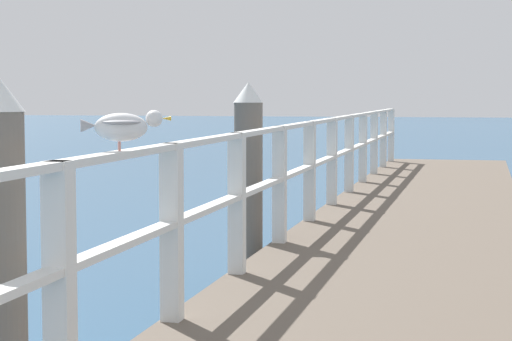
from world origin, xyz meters
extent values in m
cube|color=brown|center=(0.00, 10.72, 0.22)|extent=(2.43, 21.44, 0.44)
cube|color=silver|center=(-1.13, 4.11, 0.99)|extent=(0.12, 0.12, 1.10)
cube|color=silver|center=(-1.13, 5.76, 0.99)|extent=(0.12, 0.12, 1.10)
cube|color=silver|center=(-1.13, 7.41, 0.99)|extent=(0.12, 0.12, 1.10)
cube|color=silver|center=(-1.13, 9.07, 0.99)|extent=(0.12, 0.12, 1.10)
cube|color=silver|center=(-1.13, 10.72, 0.99)|extent=(0.12, 0.12, 1.10)
cube|color=silver|center=(-1.13, 12.37, 0.99)|extent=(0.12, 0.12, 1.10)
cube|color=silver|center=(-1.13, 14.02, 0.99)|extent=(0.12, 0.12, 1.10)
cube|color=silver|center=(-1.13, 15.68, 0.99)|extent=(0.12, 0.12, 1.10)
cube|color=silver|center=(-1.13, 17.33, 0.99)|extent=(0.12, 0.12, 1.10)
cube|color=silver|center=(-1.13, 18.98, 0.99)|extent=(0.12, 0.12, 1.10)
cube|color=silver|center=(-1.13, 20.64, 0.99)|extent=(0.12, 0.12, 1.10)
cube|color=silver|center=(-1.13, 10.72, 1.52)|extent=(0.10, 19.84, 0.04)
cube|color=silver|center=(-1.13, 10.72, 1.04)|extent=(0.10, 19.84, 0.04)
cylinder|color=#6B6056|center=(-1.51, 9.39, 0.88)|extent=(0.28, 0.28, 1.76)
cone|color=white|center=(-1.51, 9.39, 1.86)|extent=(0.29, 0.29, 0.20)
ellipsoid|color=white|center=(-1.13, 4.91, 1.67)|extent=(0.31, 0.24, 0.15)
sphere|color=white|center=(-0.98, 4.98, 1.71)|extent=(0.09, 0.09, 0.09)
cone|color=gold|center=(-0.92, 5.01, 1.71)|extent=(0.06, 0.04, 0.02)
cone|color=#939399|center=(-1.29, 4.83, 1.68)|extent=(0.10, 0.10, 0.07)
ellipsoid|color=#939399|center=(-1.13, 4.91, 1.69)|extent=(0.28, 0.26, 0.04)
cylinder|color=tan|center=(-1.15, 4.92, 1.57)|extent=(0.01, 0.01, 0.05)
cylinder|color=tan|center=(-1.13, 4.88, 1.57)|extent=(0.01, 0.01, 0.05)
camera|label=1|loc=(0.72, 0.01, 1.84)|focal=69.14mm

